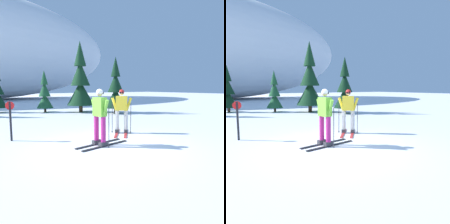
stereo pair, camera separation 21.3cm
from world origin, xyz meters
The scene contains 7 objects.
ground_plane centered at (0.00, 0.00, 0.00)m, with size 120.00×120.00×0.00m, color white.
skier_yellow_jacket centered at (1.49, 1.36, 0.92)m, with size 1.38×1.50×1.73m.
skier_lime_jacket centered at (-0.16, 0.28, 0.92)m, with size 1.84×0.80×1.76m.
pine_tree_center_right centered at (1.25, 10.27, 1.28)m, with size 1.18×1.18×3.06m.
pine_tree_right centered at (3.47, 8.90, 2.15)m, with size 1.98×1.98×5.14m.
pine_tree_far_right centered at (5.07, 6.73, 1.63)m, with size 1.51×1.51×3.90m.
trail_marker_post centered at (-2.33, 2.51, 0.77)m, with size 0.28×0.07×1.34m.
Camera 1 is at (-3.53, -5.20, 1.80)m, focal length 33.84 mm.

